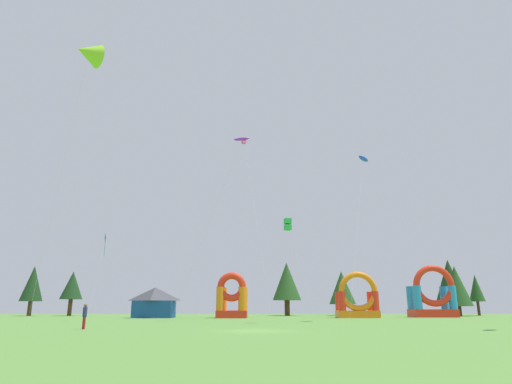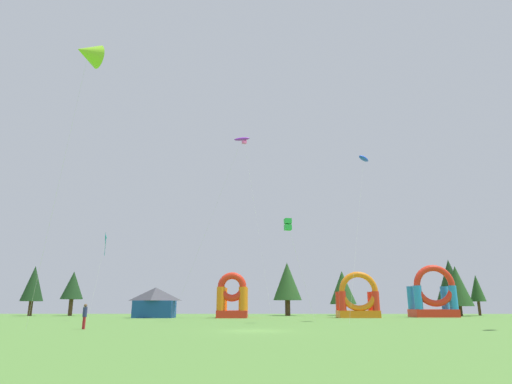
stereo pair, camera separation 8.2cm
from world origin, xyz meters
name	(u,v)px [view 2 (the right image)]	position (x,y,z in m)	size (l,w,h in m)	color
ground_plane	(255,331)	(0.00, 0.00, 0.00)	(120.00, 120.00, 0.00)	#548438
kite_green_box	(288,224)	(3.18, 13.13, 9.57)	(2.95, 1.02, 10.17)	green
kite_blue_parafoil	(364,159)	(12.39, 17.52, 18.09)	(4.88, 7.33, 18.50)	blue
kite_teal_diamond	(106,239)	(-17.29, 19.17, 9.03)	(0.97, 2.02, 9.58)	#0C7F7A
kite_purple_parafoil	(242,140)	(-1.85, 19.16, 21.16)	(8.54, 0.76, 21.57)	purple
kite_lime_delta	(88,53)	(-12.26, -2.02, 19.58)	(5.07, 4.79, 20.51)	#8CD826
kite_pink_box	(244,142)	(-1.91, 30.02, 25.05)	(4.11, 5.63, 25.67)	#EA599E
person_near_camera	(85,314)	(-12.21, 1.94, 1.04)	(0.42, 0.42, 1.75)	#B21E26
inflatable_red_slide	(358,302)	(13.81, 31.28, 2.15)	(5.50, 3.50, 6.16)	orange
inflatable_blue_arch	(232,301)	(-3.42, 30.77, 2.16)	(4.10, 4.78, 6.00)	red
inflatable_orange_dome	(433,298)	(25.33, 34.25, 2.64)	(6.09, 3.98, 7.32)	red
festival_tent	(155,302)	(-14.13, 31.21, 2.03)	(5.28, 3.68, 4.06)	#19478C
tree_row_0	(33,284)	(-36.99, 42.30, 5.10)	(3.52, 3.52, 7.99)	#4C331E
tree_row_1	(73,286)	(-30.67, 42.84, 4.80)	(3.57, 3.57, 7.11)	#4C331E
tree_row_2	(287,281)	(4.94, 44.21, 5.54)	(4.76, 4.76, 8.70)	#4C331E
tree_row_3	(342,288)	(14.44, 45.62, 4.56)	(4.47, 4.47, 7.36)	#4C331E
tree_row_4	(450,282)	(31.66, 42.67, 5.41)	(4.97, 4.97, 9.01)	#4C331E
tree_row_5	(457,286)	(31.99, 41.24, 4.64)	(4.55, 4.55, 7.83)	#4C331E
tree_row_6	(477,288)	(37.25, 45.53, 4.45)	(2.53, 2.53, 6.73)	#4C331E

